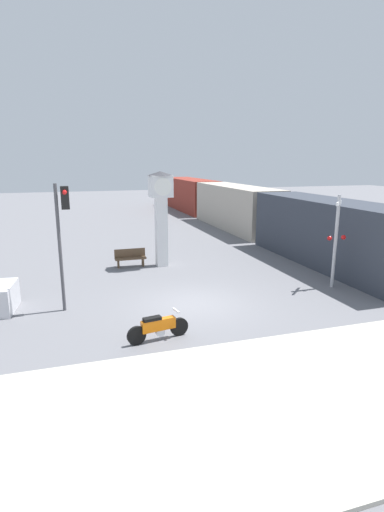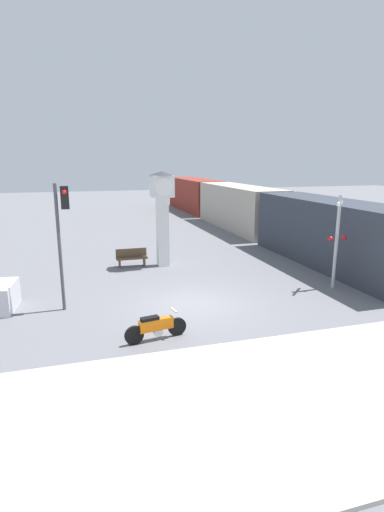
# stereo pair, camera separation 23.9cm
# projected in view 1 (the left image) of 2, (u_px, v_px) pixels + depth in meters

# --- Properties ---
(ground_plane) EXTENTS (120.00, 120.00, 0.00)m
(ground_plane) POSITION_uv_depth(u_px,v_px,m) (194.00, 304.00, 15.38)
(ground_plane) COLOR slate
(sidewalk_strip) EXTENTS (36.00, 6.00, 0.10)m
(sidewalk_strip) POSITION_uv_depth(u_px,v_px,m) (281.00, 399.00, 9.17)
(sidewalk_strip) COLOR #BCB7A8
(sidewalk_strip) RESTS_ON ground_plane
(motorcycle) EXTENTS (1.99, 0.55, 0.89)m
(motorcycle) POSITION_uv_depth(u_px,v_px,m) (158.00, 327.00, 12.21)
(motorcycle) COLOR black
(motorcycle) RESTS_ON ground_plane
(clock_tower) EXTENTS (1.29, 1.29, 4.87)m
(clock_tower) POSITION_uv_depth(u_px,v_px,m) (161.00, 204.00, 20.26)
(clock_tower) COLOR white
(clock_tower) RESTS_ON ground_plane
(freight_train) EXTENTS (2.80, 36.70, 3.40)m
(freight_train) POSITION_uv_depth(u_px,v_px,m) (236.00, 207.00, 32.26)
(freight_train) COLOR #333842
(freight_train) RESTS_ON ground_plane
(traffic_light) EXTENTS (0.50, 0.35, 4.63)m
(traffic_light) POSITION_uv_depth(u_px,v_px,m) (62.00, 225.00, 14.06)
(traffic_light) COLOR #47474C
(traffic_light) RESTS_ON ground_plane
(railroad_crossing_signal) EXTENTS (0.90, 0.82, 4.01)m
(railroad_crossing_signal) POSITION_uv_depth(u_px,v_px,m) (336.00, 238.00, 16.95)
(railroad_crossing_signal) COLOR #B7B7BC
(railroad_crossing_signal) RESTS_ON ground_plane
(bench) EXTENTS (1.60, 0.44, 0.92)m
(bench) POSITION_uv_depth(u_px,v_px,m) (130.00, 257.00, 20.71)
(bench) COLOR brown
(bench) RESTS_ON ground_plane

